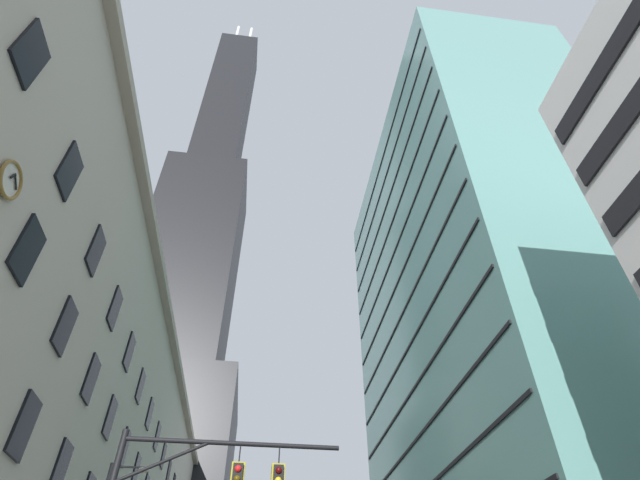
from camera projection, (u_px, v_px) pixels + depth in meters
name	position (u px, v px, depth m)	size (l,w,h in m)	color
station_building	(21.00, 473.00, 35.41)	(17.45, 71.24, 24.70)	beige
dark_skyscraper	(180.00, 314.00, 101.86)	(28.38, 28.38, 191.94)	black
glass_office_midrise	(479.00, 320.00, 49.15)	(16.49, 37.54, 56.36)	slate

